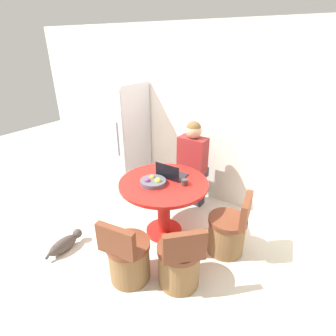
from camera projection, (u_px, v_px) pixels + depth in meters
ground_plane at (151, 244)px, 3.35m from camera, size 12.00×12.00×0.00m
wall_back at (207, 119)px, 3.90m from camera, size 7.00×0.06×2.60m
refrigerator at (124, 137)px, 4.42m from camera, size 0.61×0.71×1.78m
dining_table at (164, 197)px, 3.32m from camera, size 1.10×1.10×0.77m
chair_right_side at (228, 232)px, 3.13m from camera, size 0.48×0.47×0.79m
chair_near_right_corner at (179, 263)px, 2.69m from camera, size 0.53×0.53×0.79m
chair_near_camera at (128, 258)px, 2.75m from camera, size 0.46×0.47×0.79m
person_seated at (194, 161)px, 3.81m from camera, size 0.40×0.37×1.37m
laptop at (171, 174)px, 3.33m from camera, size 0.34×0.26×0.21m
fruit_bowl at (153, 182)px, 3.16m from camera, size 0.31×0.31×0.10m
coffee_cup at (184, 182)px, 3.14m from camera, size 0.08×0.08×0.08m
cat at (65, 243)px, 3.22m from camera, size 0.15×0.53×0.18m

